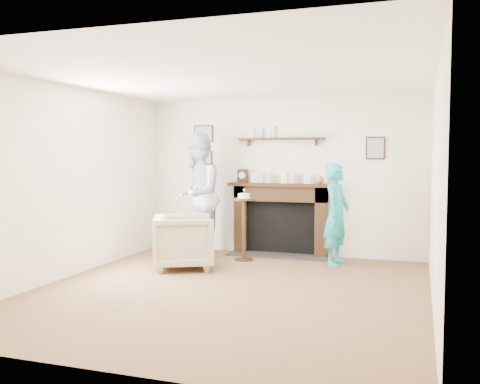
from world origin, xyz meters
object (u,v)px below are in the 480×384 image
at_px(armchair, 184,268).
at_px(pedestal_table, 244,217).
at_px(woman, 336,265).
at_px(man, 197,256).

bearing_deg(armchair, pedestal_table, -63.84).
distance_m(woman, pedestal_table, 1.53).
relative_size(armchair, woman, 0.56).
height_order(armchair, pedestal_table, pedestal_table).
height_order(man, woman, man).
relative_size(armchair, man, 0.43).
height_order(woman, pedestal_table, pedestal_table).
bearing_deg(woman, man, 101.40).
xyz_separation_m(armchair, man, (-0.18, 0.87, 0.00)).
relative_size(armchair, pedestal_table, 0.77).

